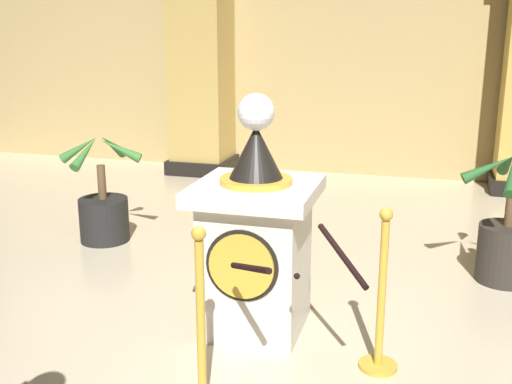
# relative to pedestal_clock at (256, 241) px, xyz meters

# --- Properties ---
(ground_plane) EXTENTS (12.92, 12.92, 0.00)m
(ground_plane) POSITION_rel_pedestal_clock_xyz_m (0.08, -0.47, -0.65)
(ground_plane) COLOR beige
(back_wall) EXTENTS (12.92, 0.16, 3.50)m
(back_wall) POSITION_rel_pedestal_clock_xyz_m (0.08, 5.02, 1.10)
(back_wall) COLOR tan
(back_wall) RESTS_ON ground_plane
(pedestal_clock) EXTENTS (0.81, 0.81, 1.65)m
(pedestal_clock) POSITION_rel_pedestal_clock_xyz_m (0.00, 0.00, 0.00)
(pedestal_clock) COLOR silver
(pedestal_clock) RESTS_ON ground_plane
(stanchion_near) EXTENTS (0.24, 0.24, 1.06)m
(stanchion_near) POSITION_rel_pedestal_clock_xyz_m (-0.03, -0.99, -0.27)
(stanchion_near) COLOR gold
(stanchion_near) RESTS_ON ground_plane
(stanchion_far) EXTENTS (0.24, 0.24, 1.04)m
(stanchion_far) POSITION_rel_pedestal_clock_xyz_m (0.88, -0.31, -0.28)
(stanchion_far) COLOR gold
(stanchion_far) RESTS_ON ground_plane
(velvet_rope) EXTENTS (0.83, 0.82, 0.22)m
(velvet_rope) POSITION_rel_pedestal_clock_xyz_m (0.43, -0.65, 0.14)
(velvet_rope) COLOR black
(column_left) EXTENTS (0.91, 0.91, 3.36)m
(column_left) POSITION_rel_pedestal_clock_xyz_m (-2.10, 4.55, 1.02)
(column_left) COLOR black
(column_left) RESTS_ON ground_plane
(potted_palm_left) EXTENTS (0.83, 0.81, 1.09)m
(potted_palm_left) POSITION_rel_pedestal_clock_xyz_m (-1.95, 1.37, -0.32)
(potted_palm_left) COLOR black
(potted_palm_left) RESTS_ON ground_plane
(potted_palm_right) EXTENTS (0.84, 0.82, 1.14)m
(potted_palm_right) POSITION_rel_pedestal_clock_xyz_m (1.77, 1.37, -0.30)
(potted_palm_right) COLOR #2D2823
(potted_palm_right) RESTS_ON ground_plane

